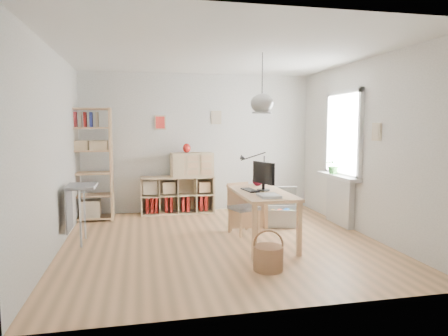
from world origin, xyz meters
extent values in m
plane|color=tan|center=(0.00, 0.00, 0.00)|extent=(4.50, 4.50, 0.00)
plane|color=white|center=(0.00, 2.25, 1.35)|extent=(4.50, 0.00, 4.50)
plane|color=white|center=(0.00, -2.25, 1.35)|extent=(4.50, 0.00, 4.50)
plane|color=white|center=(-2.25, 0.00, 1.35)|extent=(0.00, 4.50, 4.50)
plane|color=white|center=(2.25, 0.00, 1.35)|extent=(0.00, 4.50, 4.50)
plane|color=white|center=(0.00, 0.00, 2.70)|extent=(4.50, 4.50, 0.00)
cylinder|color=black|center=(0.55, -0.15, 2.36)|extent=(0.01, 0.01, 0.68)
ellipsoid|color=silver|center=(0.55, -0.15, 2.00)|extent=(0.32, 0.32, 0.27)
cube|color=white|center=(2.23, 0.60, 1.55)|extent=(0.03, 1.00, 1.30)
cube|color=silver|center=(2.21, 0.06, 1.55)|extent=(0.06, 0.08, 1.46)
cube|color=silver|center=(2.21, 1.14, 1.55)|extent=(0.06, 0.08, 1.46)
cube|color=silver|center=(2.21, 0.60, 2.24)|extent=(0.06, 1.16, 0.08)
cube|color=silver|center=(2.21, 0.60, 0.86)|extent=(0.06, 1.16, 0.08)
cube|color=silver|center=(2.19, 0.60, 0.40)|extent=(0.10, 0.80, 0.80)
cube|color=silver|center=(2.14, 0.60, 0.83)|extent=(0.22, 1.20, 0.06)
cube|color=#DDB27F|center=(0.55, -0.15, 0.73)|extent=(0.70, 1.50, 0.04)
cube|color=#DDB27F|center=(0.25, -0.85, 0.35)|extent=(0.06, 0.06, 0.71)
cube|color=#DDB27F|center=(0.25, 0.55, 0.35)|extent=(0.06, 0.06, 0.71)
cube|color=#DDB27F|center=(0.85, -0.85, 0.35)|extent=(0.06, 0.06, 0.71)
cube|color=#DDB27F|center=(0.85, 0.55, 0.35)|extent=(0.06, 0.06, 0.71)
cube|color=#CFBA88|center=(-0.45, 2.04, 0.01)|extent=(1.40, 0.38, 0.03)
cube|color=#CFBA88|center=(-0.45, 2.04, 0.70)|extent=(1.40, 0.38, 0.03)
cube|color=#CFBA88|center=(-1.14, 2.04, 0.36)|extent=(0.03, 0.38, 0.72)
cube|color=#CFBA88|center=(0.23, 2.04, 0.36)|extent=(0.03, 0.38, 0.72)
cube|color=#CFBA88|center=(-0.45, 2.22, 0.36)|extent=(1.40, 0.02, 0.72)
cube|color=maroon|center=(-1.03, 2.06, 0.19)|extent=(0.06, 0.26, 0.30)
cube|color=maroon|center=(-0.94, 2.06, 0.19)|extent=(0.05, 0.26, 0.30)
cube|color=maroon|center=(-0.86, 2.06, 0.19)|extent=(0.05, 0.26, 0.30)
cube|color=maroon|center=(-0.67, 2.06, 0.19)|extent=(0.05, 0.26, 0.30)
cube|color=maroon|center=(-0.58, 2.06, 0.19)|extent=(0.05, 0.26, 0.30)
cube|color=maroon|center=(-0.35, 2.06, 0.19)|extent=(0.06, 0.26, 0.30)
cube|color=maroon|center=(-0.26, 2.06, 0.19)|extent=(0.06, 0.26, 0.30)
cube|color=maroon|center=(0.00, 2.06, 0.19)|extent=(0.06, 0.26, 0.30)
cube|color=maroon|center=(0.09, 2.06, 0.19)|extent=(0.05, 0.26, 0.30)
cube|color=#DDB27F|center=(-2.41, 1.80, 1.00)|extent=(0.04, 0.38, 2.00)
cube|color=#DDB27F|center=(-1.65, 1.80, 1.00)|extent=(0.04, 0.38, 2.00)
cube|color=#DDB27F|center=(-2.03, 1.80, 0.05)|extent=(0.76, 0.38, 0.03)
cube|color=#DDB27F|center=(-2.03, 1.80, 0.45)|extent=(0.76, 0.38, 0.03)
cube|color=#DDB27F|center=(-2.03, 1.80, 0.85)|extent=(0.76, 0.38, 0.03)
cube|color=#DDB27F|center=(-2.03, 1.80, 1.25)|extent=(0.76, 0.38, 0.03)
cube|color=#DDB27F|center=(-2.03, 1.80, 1.65)|extent=(0.76, 0.38, 0.03)
cube|color=#DDB27F|center=(-2.03, 1.80, 1.98)|extent=(0.76, 0.38, 0.03)
cube|color=navy|center=(-2.31, 1.80, 1.79)|extent=(0.04, 0.18, 0.26)
cube|color=maroon|center=(-2.23, 1.80, 1.79)|extent=(0.04, 0.18, 0.26)
cube|color=beige|center=(-2.15, 1.80, 1.79)|extent=(0.04, 0.18, 0.26)
cube|color=maroon|center=(-2.07, 1.80, 1.79)|extent=(0.04, 0.18, 0.26)
cube|color=navy|center=(-1.97, 1.80, 1.79)|extent=(0.04, 0.18, 0.26)
cube|color=beige|center=(-1.87, 1.80, 1.79)|extent=(0.04, 0.18, 0.26)
cube|color=gray|center=(-1.97, 0.35, 0.83)|extent=(0.40, 0.55, 0.04)
cylinder|color=silver|center=(-1.97, 0.13, 0.41)|extent=(0.03, 0.03, 0.82)
cylinder|color=silver|center=(-1.97, 0.57, 0.41)|extent=(0.03, 0.03, 0.82)
cube|color=gray|center=(-2.15, 0.35, 0.50)|extent=(0.02, 0.50, 0.62)
cube|color=gray|center=(0.43, 0.36, 0.41)|extent=(0.49, 0.49, 0.06)
cube|color=#DDB27F|center=(0.33, 0.15, 0.19)|extent=(0.04, 0.04, 0.39)
cube|color=#DDB27F|center=(0.22, 0.46, 0.19)|extent=(0.04, 0.04, 0.39)
cube|color=#DDB27F|center=(0.64, 0.26, 0.19)|extent=(0.04, 0.04, 0.39)
cube|color=#DDB27F|center=(0.53, 0.57, 0.19)|extent=(0.04, 0.04, 0.39)
cube|color=#DDB27F|center=(0.37, 0.52, 0.61)|extent=(0.37, 0.16, 0.35)
cylinder|color=#9F6D47|center=(0.30, -1.25, 0.14)|extent=(0.35, 0.35, 0.29)
torus|color=#9F6D47|center=(0.30, -1.25, 0.31)|extent=(0.35, 0.12, 0.35)
cube|color=silver|center=(1.17, 0.71, 0.01)|extent=(0.68, 0.55, 0.02)
cube|color=silver|center=(0.89, 0.78, 0.15)|extent=(0.12, 0.40, 0.31)
cube|color=silver|center=(1.45, 0.64, 0.15)|extent=(0.12, 0.40, 0.31)
cube|color=silver|center=(1.12, 0.52, 0.15)|extent=(0.58, 0.17, 0.31)
cube|color=silver|center=(1.22, 0.90, 0.15)|extent=(0.58, 0.17, 0.31)
cube|color=silver|center=(1.26, 1.07, 0.44)|extent=(0.63, 0.34, 0.38)
sphere|color=yellow|center=(1.02, 0.69, 0.23)|extent=(0.13, 0.13, 0.13)
sphere|color=#164E9F|center=(1.28, 0.73, 0.23)|extent=(0.13, 0.13, 0.13)
sphere|color=red|center=(1.15, 0.70, 0.23)|extent=(0.13, 0.13, 0.13)
sphere|color=green|center=(1.31, 0.59, 0.23)|extent=(0.13, 0.13, 0.13)
cylinder|color=black|center=(0.60, -0.10, 0.76)|extent=(0.19, 0.19, 0.02)
cylinder|color=black|center=(0.60, -0.10, 0.81)|extent=(0.04, 0.04, 0.09)
cube|color=black|center=(0.60, -0.10, 1.01)|extent=(0.19, 0.47, 0.31)
cube|color=black|center=(0.41, -0.07, 0.76)|extent=(0.19, 0.39, 0.02)
cylinder|color=black|center=(0.80, 0.51, 0.77)|extent=(0.07, 0.07, 0.04)
cylinder|color=black|center=(0.80, 0.51, 0.99)|extent=(0.02, 0.02, 0.44)
cone|color=black|center=(0.43, 0.41, 1.19)|extent=(0.11, 0.08, 0.10)
sphere|color=#530B1D|center=(0.65, 0.36, 0.83)|extent=(0.16, 0.16, 0.16)
cube|color=silver|center=(0.52, -0.61, 0.77)|extent=(0.26, 0.33, 0.03)
cube|color=#CFBA88|center=(-0.17, 2.04, 0.95)|extent=(0.81, 0.41, 0.45)
ellipsoid|color=maroon|center=(-0.27, 2.04, 1.26)|extent=(0.15, 0.15, 0.18)
imported|color=#296024|center=(2.12, 0.73, 1.01)|extent=(0.34, 0.32, 0.30)
camera|label=1|loc=(-1.14, -5.58, 1.68)|focal=32.00mm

